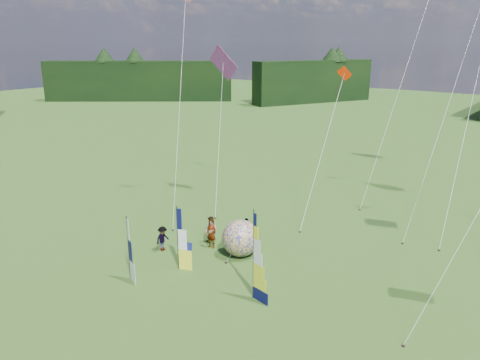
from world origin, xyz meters
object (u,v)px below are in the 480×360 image
Objects in this scene: side_banner_left at (178,239)px; spectator_a at (211,233)px; bol_inflatable at (240,238)px; spectator_c at (163,239)px; feather_banner_main at (253,256)px; spectator_d at (246,230)px; side_banner_far at (129,249)px; kite_whale at (472,98)px; spectator_b at (211,230)px; camp_chair at (186,251)px.

side_banner_left is 1.95× the size of spectator_a.
spectator_c is (-4.20, -2.39, -0.33)m from bol_inflatable.
bol_inflatable is (-3.48, 3.45, -1.17)m from feather_banner_main.
spectator_a is at bearing 75.27° from spectator_d.
feather_banner_main is 2.88× the size of spectator_d.
spectator_a is (0.82, 5.78, -0.83)m from side_banner_far.
kite_whale reaches higher than side_banner_far.
spectator_c is (-1.65, -2.66, -0.10)m from spectator_b.
side_banner_far is 1.99× the size of spectator_b.
spectator_b is at bearing 59.72° from spectator_d.
spectator_d is at bearing 117.06° from bol_inflatable.
bol_inflatable is at bearing 29.29° from camp_chair.
bol_inflatable reaches higher than spectator_d.
kite_whale is (10.92, 16.80, 8.28)m from camp_chair.
spectator_b is (0.39, 6.25, -0.88)m from side_banner_far.
kite_whale is (11.22, 14.20, 7.86)m from spectator_b.
spectator_c is (-2.52, 1.17, -1.05)m from side_banner_left.
side_banner_left is at bearing -166.97° from feather_banner_main.
side_banner_far is at bearing -163.03° from spectator_c.
spectator_d reaches higher than camp_chair.
side_banner_far reaches higher than spectator_d.
spectator_a is (-5.60, 3.24, -1.35)m from feather_banner_main.
bol_inflatable is 1.26× the size of spectator_b.
spectator_d is at bearing 59.14° from side_banner_left.
side_banner_left is 2.31× the size of spectator_d.
kite_whale is at bearing -112.31° from spectator_d.
kite_whale is at bearing 47.81° from spectator_a.
spectator_d is at bearing 141.66° from feather_banner_main.
feather_banner_main reaches higher than side_banner_far.
camp_chair is at bearing -179.17° from feather_banner_main.
kite_whale is at bearing 59.06° from bol_inflatable.
feather_banner_main is at bearing 144.87° from spectator_d.
spectator_a is at bearing -44.32° from spectator_b.
kite_whale reaches higher than spectator_a.
bol_inflatable is at bearing 147.05° from feather_banner_main.
spectator_c reaches higher than camp_chair.
side_banner_far is at bearing 90.76° from spectator_d.
bol_inflatable is at bearing 41.62° from side_banner_left.
feather_banner_main is 5.17m from side_banner_left.
side_banner_left is 2.33× the size of spectator_c.
spectator_b is 1.87× the size of camp_chair.
spectator_d is at bearing 97.23° from side_banner_far.
bol_inflatable is (1.67, 3.56, -0.71)m from side_banner_left.
spectator_a is 3.02m from spectator_c.
side_banner_left is 2.74m from side_banner_far.
kite_whale is (5.19, 17.91, 6.46)m from feather_banner_main.
camp_chair is (-0.13, -2.13, -0.46)m from spectator_a.
kite_whale reaches higher than spectator_c.
spectator_b is 2.65m from camp_chair.
spectator_d is (-4.42, 5.30, -1.50)m from feather_banner_main.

